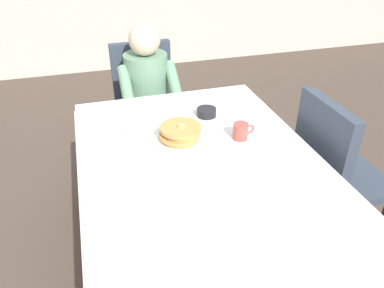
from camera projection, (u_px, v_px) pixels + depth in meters
The scene contains 14 objects.
ground_plane at pixel (198, 264), 2.14m from camera, with size 14.00×14.00×0.00m, color brown.
dining_table_main at pixel (200, 173), 1.80m from camera, with size 1.12×1.52×0.74m.
chair_diner at pixel (145, 99), 2.80m from camera, with size 0.44×0.45×0.93m.
diner_person at pixel (148, 90), 2.60m from camera, with size 0.40×0.43×1.12m.
chair_right_side at pixel (333, 167), 2.05m from camera, with size 0.45×0.44×0.93m.
plate_breakfast at pixel (181, 141), 1.86m from camera, with size 0.28×0.28×0.02m, color white.
breakfast_stack at pixel (180, 133), 1.84m from camera, with size 0.21×0.20×0.08m.
cup_coffee at pixel (241, 131), 1.88m from camera, with size 0.11×0.08×0.08m.
bowl_butter at pixel (207, 112), 2.10m from camera, with size 0.11×0.11×0.04m, color black.
syrup_pitcher at pixel (128, 132), 1.88m from camera, with size 0.08×0.08×0.07m.
fork_left_of_plate at pixel (144, 150), 1.80m from camera, with size 0.18×0.01×0.01m, color silver.
knife_right_of_plate at pixel (218, 138), 1.89m from camera, with size 0.20×0.01×0.01m, color silver.
spoon_near_edge at pixel (208, 173), 1.64m from camera, with size 0.15×0.01×0.01m, color silver.
napkin_folded at pixel (126, 170), 1.66m from camera, with size 0.17×0.12×0.01m, color white.
Camera 1 is at (-0.44, -1.39, 1.72)m, focal length 34.86 mm.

